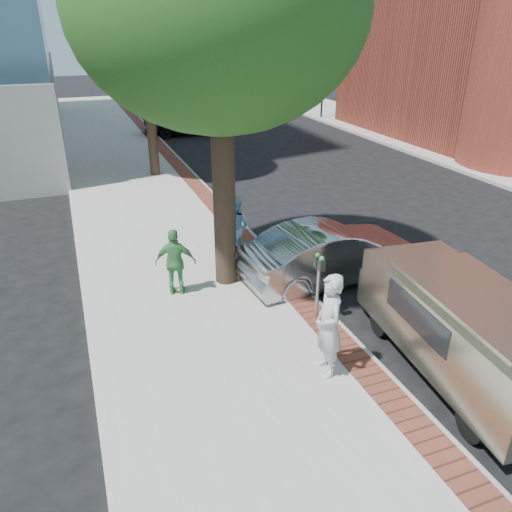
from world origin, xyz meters
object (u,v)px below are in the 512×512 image
person_officer (234,228)px  bg_car (186,120)px  person_green (176,262)px  sedan_silver (330,253)px  parking_meter (319,273)px  person_gray (329,326)px  van (460,323)px

person_officer → bg_car: person_officer is taller
person_green → sedan_silver: 3.79m
person_officer → parking_meter: bearing=143.1°
person_gray → bg_car: person_gray is taller
person_gray → sedan_silver: person_gray is taller
parking_meter → person_gray: bearing=-112.1°
sedan_silver → van: (0.52, -3.93, 0.22)m
person_officer → sedan_silver: (1.89, -1.76, -0.28)m
bg_car → person_green: bearing=167.6°
sedan_silver → bg_car: size_ratio=0.94×
sedan_silver → bg_car: bearing=-8.0°
sedan_silver → van: van is taller
person_gray → van: (2.41, -0.54, -0.17)m
bg_car → person_gray: bearing=174.6°
parking_meter → person_green: 3.32m
person_gray → person_green: (-1.87, 3.84, -0.18)m
person_green → person_gray: bearing=133.9°
person_green → van: (4.28, -4.37, 0.02)m
person_green → bg_car: size_ratio=0.33×
person_officer → bg_car: bearing=-58.0°
van → bg_car: bearing=94.9°
person_green → sedan_silver: size_ratio=0.35×
parking_meter → van: (1.70, -2.29, -0.24)m
parking_meter → bg_car: bg_car is taller
sedan_silver → van: size_ratio=0.92×
person_officer → sedan_silver: person_officer is taller
person_green → van: van is taller
bg_car → sedan_silver: bearing=179.0°
person_green → van: 6.12m
parking_meter → sedan_silver: size_ratio=0.33×
parking_meter → bg_car: (2.11, 20.68, -0.38)m
sedan_silver → person_gray: bearing=145.7°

